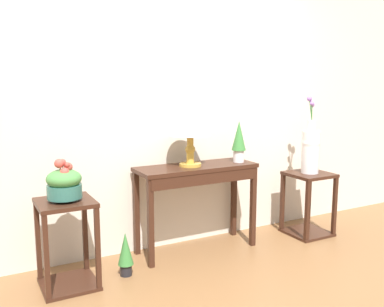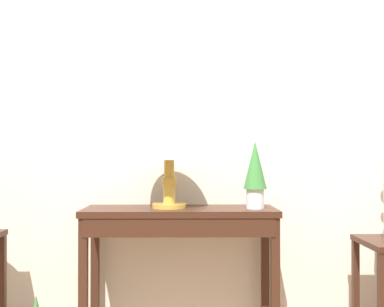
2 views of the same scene
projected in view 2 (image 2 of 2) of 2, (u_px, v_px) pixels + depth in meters
back_wall_with_art at (159, 104)px, 2.90m from camera, size 9.00×0.10×2.80m
console_table at (180, 231)px, 2.59m from camera, size 1.08×0.38×0.78m
table_lamp at (169, 144)px, 2.62m from camera, size 0.36×0.36×0.49m
potted_plant_on_console at (255, 171)px, 2.58m from camera, size 0.13×0.13×0.38m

